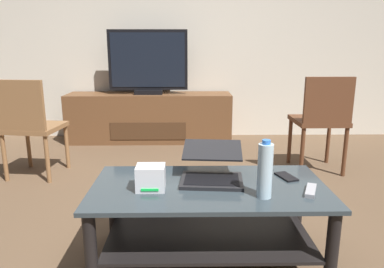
# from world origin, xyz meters

# --- Properties ---
(ground_plane) EXTENTS (7.68, 7.68, 0.00)m
(ground_plane) POSITION_xyz_m (0.00, 0.00, 0.00)
(ground_plane) COLOR brown
(back_wall) EXTENTS (6.40, 0.12, 2.80)m
(back_wall) POSITION_xyz_m (0.00, 2.56, 1.40)
(back_wall) COLOR beige
(back_wall) RESTS_ON ground
(coffee_table) EXTENTS (1.21, 0.62, 0.43)m
(coffee_table) POSITION_xyz_m (0.13, -0.31, 0.30)
(coffee_table) COLOR #2D383D
(coffee_table) RESTS_ON ground
(media_cabinet) EXTENTS (1.94, 0.46, 0.57)m
(media_cabinet) POSITION_xyz_m (-0.42, 2.24, 0.29)
(media_cabinet) COLOR brown
(media_cabinet) RESTS_ON ground
(television) EXTENTS (0.92, 0.20, 0.74)m
(television) POSITION_xyz_m (-0.42, 2.22, 0.93)
(television) COLOR black
(television) RESTS_ON media_cabinet
(dining_chair) EXTENTS (0.44, 0.44, 0.88)m
(dining_chair) POSITION_xyz_m (1.22, 1.09, 0.51)
(dining_chair) COLOR #59331E
(dining_chair) RESTS_ON ground
(side_chair) EXTENTS (0.49, 0.49, 0.87)m
(side_chair) POSITION_xyz_m (-1.33, 0.99, 0.49)
(side_chair) COLOR brown
(side_chair) RESTS_ON ground
(laptop) EXTENTS (0.35, 0.41, 0.17)m
(laptop) POSITION_xyz_m (0.15, -0.21, 0.50)
(laptop) COLOR black
(laptop) RESTS_ON coffee_table
(router_box) EXTENTS (0.14, 0.12, 0.12)m
(router_box) POSITION_xyz_m (-0.16, -0.36, 0.50)
(router_box) COLOR silver
(router_box) RESTS_ON coffee_table
(water_bottle_near) EXTENTS (0.07, 0.07, 0.28)m
(water_bottle_near) POSITION_xyz_m (0.38, -0.46, 0.57)
(water_bottle_near) COLOR silver
(water_bottle_near) RESTS_ON coffee_table
(cell_phone) EXTENTS (0.11, 0.15, 0.01)m
(cell_phone) POSITION_xyz_m (0.56, -0.21, 0.44)
(cell_phone) COLOR black
(cell_phone) RESTS_ON coffee_table
(tv_remote) EXTENTS (0.10, 0.16, 0.02)m
(tv_remote) POSITION_xyz_m (0.63, -0.41, 0.44)
(tv_remote) COLOR #99999E
(tv_remote) RESTS_ON coffee_table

